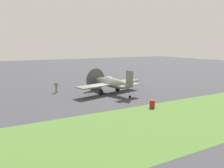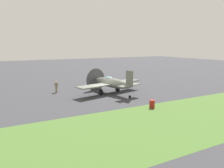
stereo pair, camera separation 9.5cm
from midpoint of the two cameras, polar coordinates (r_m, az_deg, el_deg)
name	(u,v)px [view 1 (the left image)]	position (r m, az deg, el deg)	size (l,w,h in m)	color
ground_plane	(99,96)	(30.78, -3.33, -3.17)	(160.00, 160.00, 0.00)	#38383D
grass_verge	(158,123)	(20.83, 11.50, -9.89)	(120.00, 11.00, 0.01)	#476B2D
airplane_lead	(111,83)	(32.11, -0.29, 0.34)	(10.85, 8.69, 3.85)	slate
ground_crew_chief	(56,87)	(33.97, -14.25, -0.63)	(0.38, 0.56, 1.73)	#847A5B
fuel_drum	(152,104)	(25.49, 10.20, -5.08)	(0.60, 0.60, 0.90)	maroon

